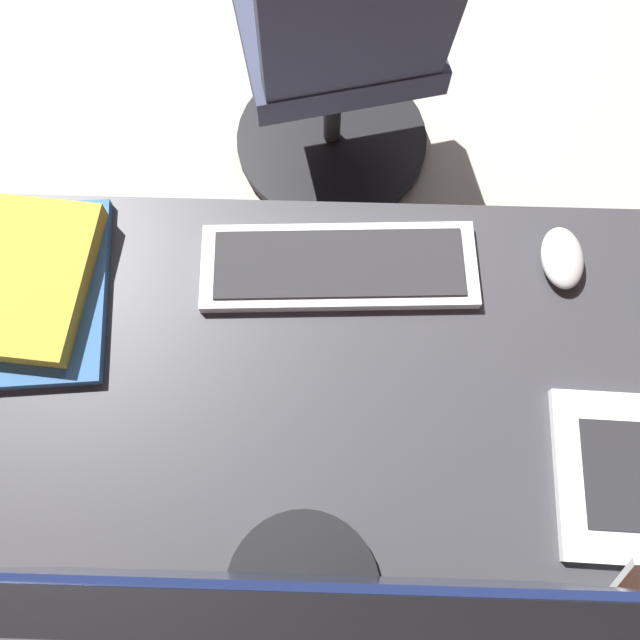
% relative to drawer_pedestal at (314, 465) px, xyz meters
% --- Properties ---
extents(desk, '(2.34, 0.67, 0.73)m').
position_rel_drawer_pedestal_xyz_m(desk, '(-0.01, -0.03, 0.32)').
color(desk, '#38383D').
rests_on(desk, ground).
extents(drawer_pedestal, '(0.40, 0.51, 0.69)m').
position_rel_drawer_pedestal_xyz_m(drawer_pedestal, '(0.00, 0.00, 0.00)').
color(drawer_pedestal, '#38383D').
rests_on(drawer_pedestal, ground).
extents(monitor_secondary, '(0.58, 0.20, 0.47)m').
position_rel_drawer_pedestal_xyz_m(monitor_secondary, '(0.00, 0.21, 0.65)').
color(monitor_secondary, black).
rests_on(monitor_secondary, desk).
extents(keyboard_main, '(0.43, 0.16, 0.02)m').
position_rel_drawer_pedestal_xyz_m(keyboard_main, '(-0.03, -0.25, 0.39)').
color(keyboard_main, silver).
rests_on(keyboard_main, desk).
extents(mouse_spare, '(0.06, 0.10, 0.03)m').
position_rel_drawer_pedestal_xyz_m(mouse_spare, '(-0.37, -0.27, 0.40)').
color(mouse_spare, silver).
rests_on(mouse_spare, desk).
extents(book_stack_near, '(0.23, 0.32, 0.05)m').
position_rel_drawer_pedestal_xyz_m(book_stack_near, '(0.42, -0.20, 0.41)').
color(book_stack_near, '#38669E').
rests_on(book_stack_near, desk).
extents(office_chair, '(0.56, 0.59, 0.97)m').
position_rel_drawer_pedestal_xyz_m(office_chair, '(-0.04, -0.92, 0.11)').
color(office_chair, '#383D56').
rests_on(office_chair, ground).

